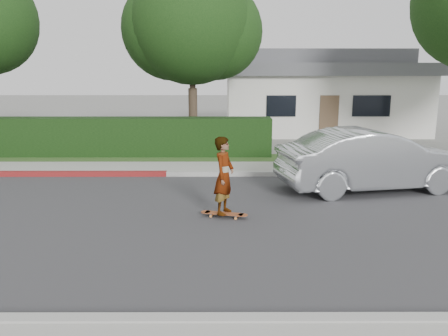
% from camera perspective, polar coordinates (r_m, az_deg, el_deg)
% --- Properties ---
extents(ground, '(120.00, 120.00, 0.00)m').
position_cam_1_polar(ground, '(9.81, -16.36, -6.48)').
color(ground, slate).
rests_on(ground, ground).
extents(road, '(60.00, 8.00, 0.01)m').
position_cam_1_polar(road, '(9.81, -16.36, -6.46)').
color(road, '#2D2D30').
rests_on(road, ground).
extents(curb_near, '(60.00, 0.20, 0.15)m').
position_cam_1_polar(curb_near, '(6.28, -27.18, -17.50)').
color(curb_near, '#9E9E99').
rests_on(curb_near, ground).
extents(curb_far, '(60.00, 0.20, 0.15)m').
position_cam_1_polar(curb_far, '(13.63, -11.67, -0.76)').
color(curb_far, '#9E9E99').
rests_on(curb_far, ground).
extents(sidewalk_far, '(60.00, 1.60, 0.12)m').
position_cam_1_polar(sidewalk_far, '(14.50, -10.97, -0.03)').
color(sidewalk_far, gray).
rests_on(sidewalk_far, ground).
extents(planting_strip, '(60.00, 1.60, 0.10)m').
position_cam_1_polar(planting_strip, '(16.04, -9.92, 1.13)').
color(planting_strip, '#2D4C1E').
rests_on(planting_strip, ground).
extents(hedge, '(15.00, 1.00, 1.50)m').
position_cam_1_polar(hedge, '(17.26, -19.55, 3.73)').
color(hedge, black).
rests_on(hedge, ground).
extents(tree_center, '(5.66, 4.84, 7.44)m').
position_cam_1_polar(tree_center, '(18.25, -4.24, 17.88)').
color(tree_center, '#33261C').
rests_on(tree_center, ground).
extents(house, '(10.60, 8.60, 4.30)m').
position_cam_1_polar(house, '(25.49, 11.97, 9.67)').
color(house, beige).
rests_on(house, ground).
extents(skateboard, '(1.06, 0.47, 0.10)m').
position_cam_1_polar(skateboard, '(9.51, 0.01, -6.00)').
color(skateboard, orange).
rests_on(skateboard, ground).
extents(skateboarder, '(0.59, 0.71, 1.67)m').
position_cam_1_polar(skateboarder, '(9.28, 0.01, -1.00)').
color(skateboarder, white).
rests_on(skateboarder, skateboard).
extents(car_silver, '(5.23, 2.65, 1.65)m').
position_cam_1_polar(car_silver, '(12.26, 18.88, 0.99)').
color(car_silver, '#B7BBBF').
rests_on(car_silver, ground).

